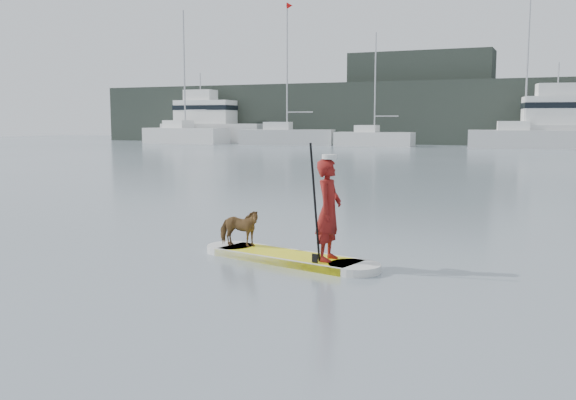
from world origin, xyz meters
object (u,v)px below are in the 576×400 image
at_px(motor_yacht_b, 211,123).
at_px(sailboat_b, 286,135).
at_px(paddleboard, 288,257).
at_px(sailboat_d, 523,137).
at_px(dog, 239,228).
at_px(motor_yacht_a, 572,124).
at_px(sailboat_c, 374,138).
at_px(paddler, 329,210).
at_px(sailboat_a, 185,134).

bearing_deg(motor_yacht_b, sailboat_b, -19.96).
height_order(paddleboard, sailboat_b, sailboat_b).
bearing_deg(sailboat_d, dog, -100.07).
bearing_deg(paddleboard, motor_yacht_a, 98.02).
bearing_deg(sailboat_c, paddler, -75.68).
relative_size(dog, motor_yacht_b, 0.07).
bearing_deg(sailboat_d, sailboat_b, 174.41).
relative_size(paddleboard, motor_yacht_b, 0.29).
distance_m(sailboat_b, motor_yacht_b, 10.24).
distance_m(sailboat_a, sailboat_b, 10.94).
bearing_deg(sailboat_b, paddler, -76.04).
relative_size(sailboat_a, motor_yacht_a, 1.07).
height_order(paddleboard, dog, dog).
bearing_deg(paddleboard, motor_yacht_b, 134.65).
distance_m(sailboat_b, sailboat_c, 8.42).
distance_m(dog, sailboat_a, 54.50).
bearing_deg(sailboat_d, paddleboard, -98.81).
xyz_separation_m(dog, sailboat_b, (-19.03, 45.86, 0.46)).
distance_m(sailboat_c, sailboat_d, 12.51).
height_order(sailboat_a, sailboat_b, sailboat_b).
xyz_separation_m(paddleboard, motor_yacht_b, (-29.82, 48.93, 1.95)).
bearing_deg(sailboat_d, motor_yacht_b, 168.43).
xyz_separation_m(dog, motor_yacht_a, (5.51, 48.51, 1.53)).
bearing_deg(sailboat_b, sailboat_d, -8.08).
relative_size(paddler, sailboat_b, 0.12).
bearing_deg(sailboat_a, dog, -50.05).
height_order(paddleboard, paddler, paddler).
height_order(paddler, sailboat_c, sailboat_c).
distance_m(paddleboard, dog, 1.11).
xyz_separation_m(paddler, motor_yacht_b, (-30.58, 49.11, 1.11)).
bearing_deg(motor_yacht_b, sailboat_d, -7.61).
bearing_deg(paddleboard, sailboat_d, 102.23).
relative_size(paddleboard, motor_yacht_a, 0.27).
bearing_deg(paddleboard, sailboat_b, 126.79).
bearing_deg(dog, paddleboard, -108.46).
bearing_deg(paddler, motor_yacht_a, -5.15).
xyz_separation_m(sailboat_a, sailboat_b, (10.93, 0.34, -0.00)).
xyz_separation_m(sailboat_a, motor_yacht_b, (1.15, 3.17, 1.10)).
distance_m(paddler, sailboat_c, 48.05).
relative_size(sailboat_a, sailboat_c, 1.31).
relative_size(paddler, motor_yacht_b, 0.14).
distance_m(sailboat_a, motor_yacht_a, 35.61).
bearing_deg(motor_yacht_a, paddler, -104.90).
relative_size(paddleboard, sailboat_b, 0.25).
bearing_deg(sailboat_c, motor_yacht_b, 171.00).
bearing_deg(dog, motor_yacht_b, 25.43).
bearing_deg(motor_yacht_a, sailboat_b, 175.64).
xyz_separation_m(paddler, sailboat_d, (0.11, 47.07, 0.04)).
relative_size(dog, motor_yacht_a, 0.06).
xyz_separation_m(dog, sailboat_d, (1.88, 46.65, 0.50)).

